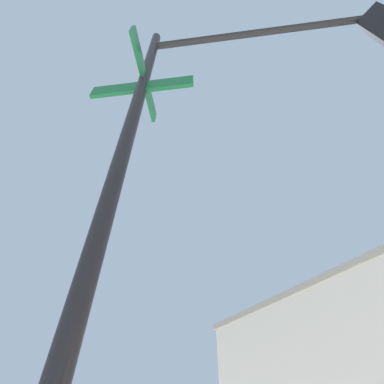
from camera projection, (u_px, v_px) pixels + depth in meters
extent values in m
cylinder|color=black|center=(120.00, 163.00, 1.98)|extent=(0.12, 0.12, 5.86)
cylinder|color=black|center=(258.00, 33.00, 3.63)|extent=(1.94, 2.25, 0.09)
cube|color=#0F5128|center=(142.00, 87.00, 2.86)|extent=(0.75, 0.86, 0.20)
cube|color=#0F5128|center=(144.00, 78.00, 3.01)|extent=(0.79, 0.68, 0.20)
cube|color=gray|center=(371.00, 319.00, 21.98)|extent=(17.60, 18.96, 0.40)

